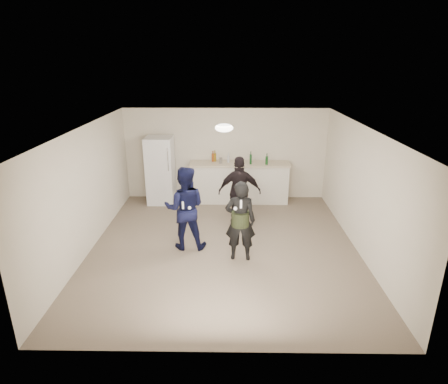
{
  "coord_description": "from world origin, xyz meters",
  "views": [
    {
      "loc": [
        0.1,
        -7.02,
        3.74
      ],
      "look_at": [
        0.0,
        0.2,
        1.15
      ],
      "focal_mm": 30.0,
      "sensor_mm": 36.0,
      "label": 1
    }
  ],
  "objects_px": {
    "man": "(185,208)",
    "woman": "(240,221)",
    "fridge": "(160,170)",
    "spectator": "(240,192)",
    "counter": "(239,183)",
    "shaker": "(221,160)"
  },
  "relations": [
    {
      "from": "counter",
      "to": "man",
      "type": "distance_m",
      "value": 2.94
    },
    {
      "from": "man",
      "to": "shaker",
      "type": "bearing_deg",
      "value": -104.63
    },
    {
      "from": "spectator",
      "to": "shaker",
      "type": "bearing_deg",
      "value": -72.67
    },
    {
      "from": "counter",
      "to": "woman",
      "type": "xyz_separation_m",
      "value": [
        -0.07,
        -3.14,
        0.28
      ]
    },
    {
      "from": "woman",
      "to": "fridge",
      "type": "bearing_deg",
      "value": -53.87
    },
    {
      "from": "shaker",
      "to": "man",
      "type": "height_order",
      "value": "man"
    },
    {
      "from": "man",
      "to": "spectator",
      "type": "bearing_deg",
      "value": -136.79
    },
    {
      "from": "counter",
      "to": "man",
      "type": "xyz_separation_m",
      "value": [
        -1.18,
        -2.67,
        0.35
      ]
    },
    {
      "from": "counter",
      "to": "shaker",
      "type": "bearing_deg",
      "value": -175.51
    },
    {
      "from": "fridge",
      "to": "woman",
      "type": "height_order",
      "value": "fridge"
    },
    {
      "from": "counter",
      "to": "fridge",
      "type": "xyz_separation_m",
      "value": [
        -2.13,
        -0.07,
        0.38
      ]
    },
    {
      "from": "counter",
      "to": "fridge",
      "type": "bearing_deg",
      "value": -178.12
    },
    {
      "from": "man",
      "to": "woman",
      "type": "xyz_separation_m",
      "value": [
        1.11,
        -0.47,
        -0.07
      ]
    },
    {
      "from": "man",
      "to": "counter",
      "type": "bearing_deg",
      "value": -114.18
    },
    {
      "from": "man",
      "to": "woman",
      "type": "relative_size",
      "value": 1.08
    },
    {
      "from": "shaker",
      "to": "woman",
      "type": "height_order",
      "value": "woman"
    },
    {
      "from": "counter",
      "to": "shaker",
      "type": "distance_m",
      "value": 0.83
    },
    {
      "from": "fridge",
      "to": "man",
      "type": "xyz_separation_m",
      "value": [
        0.95,
        -2.6,
        -0.03
      ]
    },
    {
      "from": "fridge",
      "to": "woman",
      "type": "xyz_separation_m",
      "value": [
        2.06,
        -3.07,
        -0.1
      ]
    },
    {
      "from": "man",
      "to": "woman",
      "type": "height_order",
      "value": "man"
    },
    {
      "from": "fridge",
      "to": "spectator",
      "type": "height_order",
      "value": "fridge"
    },
    {
      "from": "counter",
      "to": "shaker",
      "type": "relative_size",
      "value": 15.29
    }
  ]
}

